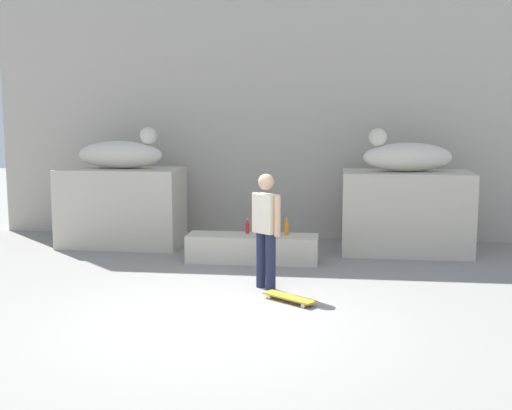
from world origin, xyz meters
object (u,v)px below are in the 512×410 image
at_px(skateboard, 289,297).
at_px(bottle_green, 269,231).
at_px(statue_reclining_right, 406,156).
at_px(bottle_red, 247,227).
at_px(statue_reclining_left, 122,153).
at_px(bottle_orange, 287,228).
at_px(skater, 266,226).

height_order(skateboard, bottle_green, bottle_green).
bearing_deg(statue_reclining_right, bottle_red, 8.42).
bearing_deg(statue_reclining_left, bottle_orange, -18.96).
height_order(skateboard, bottle_orange, bottle_orange).
height_order(skater, bottle_orange, skater).
relative_size(skater, bottle_red, 6.45).
xyz_separation_m(statue_reclining_left, bottle_red, (2.51, -0.94, -1.19)).
relative_size(statue_reclining_left, bottle_red, 6.24).
distance_m(bottle_green, bottle_red, 0.51).
relative_size(statue_reclining_right, bottle_orange, 5.65).
relative_size(statue_reclining_left, bottle_orange, 5.45).
bearing_deg(bottle_green, statue_reclining_left, 156.72).
relative_size(statue_reclining_left, skater, 0.97).
bearing_deg(statue_reclining_right, skater, 40.48).
bearing_deg(bottle_red, bottle_orange, -4.66).
xyz_separation_m(skateboard, bottle_red, (-0.91, 2.43, 0.50)).
height_order(bottle_red, bottle_orange, bottle_orange).
xyz_separation_m(bottle_green, bottle_orange, (0.28, 0.26, 0.01)).
distance_m(skater, skateboard, 1.15).
height_order(statue_reclining_left, skateboard, statue_reclining_left).
xyz_separation_m(statue_reclining_right, bottle_red, (-2.72, -0.93, -1.19)).
xyz_separation_m(statue_reclining_left, statue_reclining_right, (5.23, -0.01, 0.00)).
height_order(statue_reclining_left, statue_reclining_right, same).
xyz_separation_m(statue_reclining_left, bottle_green, (2.91, -1.25, -1.18)).
height_order(skater, bottle_red, skater).
xyz_separation_m(statue_reclining_left, skateboard, (3.42, -3.37, -1.69)).
bearing_deg(bottle_green, skateboard, -76.50).
height_order(statue_reclining_left, bottle_orange, statue_reclining_left).
bearing_deg(skateboard, statue_reclining_left, 171.50).
bearing_deg(bottle_orange, bottle_red, 175.34).
relative_size(statue_reclining_right, bottle_green, 5.90).
bearing_deg(skateboard, statue_reclining_right, 97.85).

